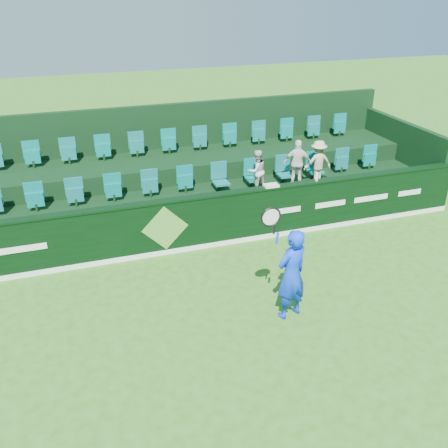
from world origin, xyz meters
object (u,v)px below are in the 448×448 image
object	(u,v)px
tennis_player	(291,274)
towel	(271,185)
spectator_middle	(298,163)
spectator_right	(318,162)
spectator_left	(257,171)
drinks_bottle	(317,177)

from	to	relation	value
tennis_player	towel	distance (m)	3.34
spectator_middle	spectator_right	distance (m)	0.61
spectator_left	towel	bearing A→B (deg)	74.28
drinks_bottle	spectator_middle	bearing A→B (deg)	89.12
spectator_left	tennis_player	bearing A→B (deg)	64.76
spectator_middle	spectator_right	bearing A→B (deg)	-157.60
spectator_left	spectator_middle	size ratio (longest dim) A/B	0.88
spectator_left	spectator_middle	distance (m)	1.18
spectator_left	drinks_bottle	bearing A→B (deg)	124.01
spectator_right	drinks_bottle	world-z (taller)	spectator_right
tennis_player	spectator_left	size ratio (longest dim) A/B	2.19
tennis_player	drinks_bottle	size ratio (longest dim) A/B	11.28
spectator_middle	towel	size ratio (longest dim) A/B	3.58
tennis_player	spectator_right	distance (m)	5.15
spectator_middle	towel	distance (m)	1.68
towel	drinks_bottle	bearing A→B (deg)	0.00
tennis_player	spectator_left	xyz separation A→B (m)	(1.02, 4.29, 0.42)
tennis_player	spectator_right	bearing A→B (deg)	56.86
spectator_right	towel	world-z (taller)	spectator_right
tennis_player	spectator_middle	world-z (taller)	tennis_player
spectator_left	spectator_right	xyz separation A→B (m)	(1.79, 0.00, 0.04)
drinks_bottle	tennis_player	bearing A→B (deg)	-124.42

